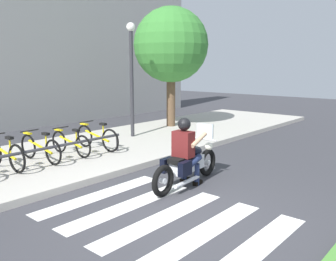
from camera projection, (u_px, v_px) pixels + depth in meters
ground_plane at (172, 214)px, 5.90m from camera, size 48.00×48.00×0.00m
sidewalk at (36, 163)px, 8.73m from camera, size 24.00×4.40×0.15m
crosswalk_stripe_0 at (252, 251)px, 4.70m from camera, size 2.80×0.40×0.01m
crosswalk_stripe_1 at (203, 233)px, 5.22m from camera, size 2.80×0.40×0.01m
crosswalk_stripe_2 at (163, 218)px, 5.73m from camera, size 2.80×0.40×0.01m
crosswalk_stripe_3 at (129, 205)px, 6.25m from camera, size 2.80×0.40×0.01m
crosswalk_stripe_4 at (100, 195)px, 6.77m from camera, size 2.80×0.40×0.01m
motorcycle at (188, 164)px, 7.26m from camera, size 2.25×0.68×1.20m
rider at (186, 147)px, 7.13m from camera, size 0.65×0.57×1.43m
bicycle_1 at (5, 154)px, 7.86m from camera, size 0.48×1.62×0.78m
bicycle_2 at (40, 148)px, 8.49m from camera, size 0.48×1.65×0.75m
bicycle_3 at (71, 143)px, 9.12m from camera, size 0.48×1.56×0.71m
bicycle_4 at (97, 137)px, 9.75m from camera, size 0.48×1.68×0.77m
bike_rack at (53, 148)px, 8.12m from camera, size 3.99×0.07×0.49m
street_lamp at (131, 69)px, 11.31m from camera, size 0.28×0.28×3.78m
tree_near_rack at (171, 46)px, 13.20m from camera, size 2.79×2.79×4.62m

